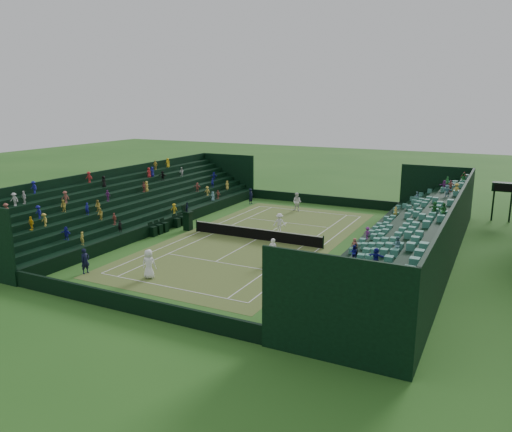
{
  "coord_description": "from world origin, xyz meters",
  "views": [
    {
      "loc": [
        17.68,
        -35.17,
        11.23
      ],
      "look_at": [
        0.0,
        0.0,
        2.0
      ],
      "focal_mm": 35.0,
      "sensor_mm": 36.0,
      "label": 1
    }
  ],
  "objects_px": {
    "player_near_west": "(149,264)",
    "player_far_west": "(297,202)",
    "umpire_chair": "(188,218)",
    "player_near_east": "(273,251)",
    "player_far_east": "(279,223)",
    "tennis_net": "(256,234)"
  },
  "relations": [
    {
      "from": "player_near_east",
      "to": "player_far_west",
      "type": "distance_m",
      "value": 17.06
    },
    {
      "from": "umpire_chair",
      "to": "player_far_west",
      "type": "relative_size",
      "value": 1.29
    },
    {
      "from": "player_near_west",
      "to": "player_far_west",
      "type": "height_order",
      "value": "same"
    },
    {
      "from": "player_near_west",
      "to": "player_near_east",
      "type": "xyz_separation_m",
      "value": [
        5.87,
        6.24,
        -0.04
      ]
    },
    {
      "from": "player_near_west",
      "to": "player_far_east",
      "type": "bearing_deg",
      "value": -113.96
    },
    {
      "from": "player_far_west",
      "to": "tennis_net",
      "type": "bearing_deg",
      "value": -83.19
    },
    {
      "from": "player_near_west",
      "to": "player_near_east",
      "type": "relative_size",
      "value": 1.04
    },
    {
      "from": "tennis_net",
      "to": "umpire_chair",
      "type": "bearing_deg",
      "value": 179.24
    },
    {
      "from": "umpire_chair",
      "to": "player_near_east",
      "type": "relative_size",
      "value": 1.35
    },
    {
      "from": "tennis_net",
      "to": "player_far_west",
      "type": "distance_m",
      "value": 11.53
    },
    {
      "from": "player_near_west",
      "to": "player_far_east",
      "type": "height_order",
      "value": "player_near_west"
    },
    {
      "from": "umpire_chair",
      "to": "player_near_east",
      "type": "height_order",
      "value": "umpire_chair"
    },
    {
      "from": "player_far_west",
      "to": "player_far_east",
      "type": "height_order",
      "value": "player_far_west"
    },
    {
      "from": "player_far_east",
      "to": "player_near_east",
      "type": "bearing_deg",
      "value": -97.41
    },
    {
      "from": "umpire_chair",
      "to": "player_far_east",
      "type": "distance_m",
      "value": 8.06
    },
    {
      "from": "tennis_net",
      "to": "player_near_west",
      "type": "distance_m",
      "value": 11.34
    },
    {
      "from": "umpire_chair",
      "to": "player_far_east",
      "type": "bearing_deg",
      "value": 20.99
    },
    {
      "from": "player_near_east",
      "to": "umpire_chair",
      "type": "bearing_deg",
      "value": -24.22
    },
    {
      "from": "player_near_west",
      "to": "player_near_east",
      "type": "bearing_deg",
      "value": -145.78
    },
    {
      "from": "player_far_west",
      "to": "player_far_east",
      "type": "distance_m",
      "value": 8.69
    },
    {
      "from": "player_far_west",
      "to": "player_near_east",
      "type": "bearing_deg",
      "value": -71.93
    },
    {
      "from": "player_near_west",
      "to": "player_far_east",
      "type": "relative_size",
      "value": 1.14
    }
  ]
}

